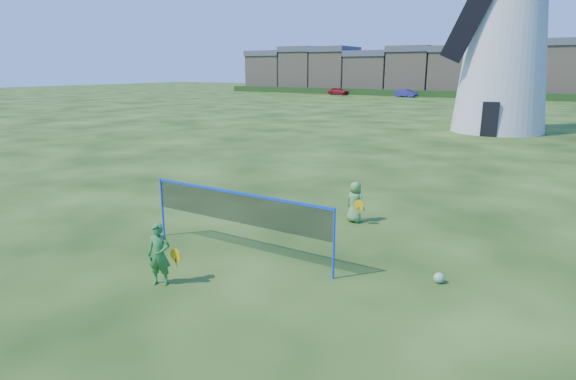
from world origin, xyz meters
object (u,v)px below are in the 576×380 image
at_px(player_boy, 355,202).
at_px(car_right, 406,93).
at_px(windmill, 506,36).
at_px(player_girl, 159,255).
at_px(play_ball, 439,278).
at_px(badminton_net, 238,209).
at_px(car_left, 338,91).

distance_m(player_boy, car_right, 63.53).
bearing_deg(windmill, car_right, 117.01).
bearing_deg(player_girl, play_ball, 7.98).
height_order(player_boy, play_ball, player_boy).
distance_m(badminton_net, car_right, 66.77).
bearing_deg(badminton_net, windmill, 87.13).
bearing_deg(player_boy, car_right, -63.64).
height_order(windmill, player_boy, windmill).
bearing_deg(player_girl, car_right, 79.67).
xyz_separation_m(play_ball, car_right, (-21.88, 63.48, 0.50)).
distance_m(player_boy, car_left, 67.63).
height_order(windmill, player_girl, windmill).
relative_size(badminton_net, play_ball, 22.95).
bearing_deg(car_right, play_ball, -146.03).
relative_size(windmill, player_girl, 14.57).
distance_m(car_left, car_right, 11.48).
height_order(badminton_net, player_girl, badminton_net).
bearing_deg(windmill, car_left, 129.52).
xyz_separation_m(windmill, car_right, (-18.82, 36.92, -5.82)).
bearing_deg(car_left, badminton_net, -143.78).
xyz_separation_m(car_left, car_right, (11.48, 0.20, -0.03)).
bearing_deg(play_ball, car_right, 109.02).
relative_size(player_boy, play_ball, 5.37).
distance_m(player_boy, play_ball, 4.22).
bearing_deg(player_girl, badminton_net, 55.46).
xyz_separation_m(player_girl, car_left, (-28.54, 66.37, -0.01)).
bearing_deg(player_girl, windmill, 61.92).
distance_m(player_girl, player_boy, 6.10).
relative_size(player_girl, car_left, 0.35).
xyz_separation_m(windmill, badminton_net, (-1.38, -27.53, -5.29)).
bearing_deg(car_right, windmill, -138.05).
height_order(player_girl, player_boy, player_girl).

